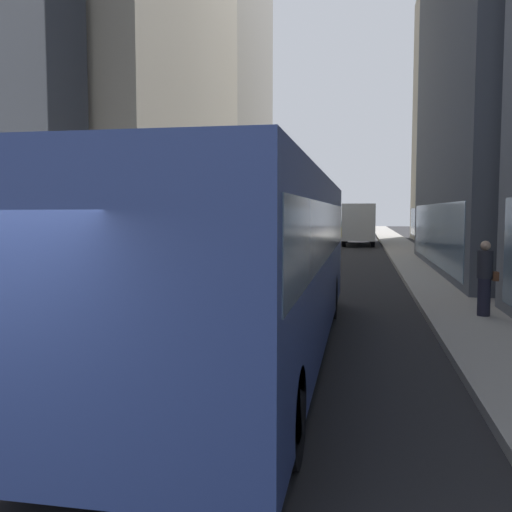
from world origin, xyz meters
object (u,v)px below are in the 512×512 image
Objects in this scene: car_blue_hatchback at (293,238)px; pedestrian_with_handbag at (485,278)px; car_silver_sedan at (29,305)px; car_white_van at (302,235)px; transit_bus at (254,253)px; car_yellow_taxi at (341,230)px; dalmatian_dog at (25,399)px; box_truck at (359,223)px.

car_blue_hatchback is 22.78m from pedestrian_with_handbag.
car_silver_sedan and car_white_van have the same top height.
transit_bus is 4.14m from car_silver_sedan.
car_blue_hatchback is (-2.40, -15.94, -0.00)m from car_yellow_taxi.
car_silver_sedan is 25.96m from car_blue_hatchback.
pedestrian_with_handbag is (6.20, 7.92, 0.50)m from dalmatian_dog.
car_yellow_taxi and car_blue_hatchback have the same top height.
box_truck is 4.44× the size of pedestrian_with_handbag.
car_silver_sedan is at bearing -93.53° from car_blue_hatchback.
car_yellow_taxi is at bearing 87.93° from dalmatian_dog.
box_truck is at bearing 32.98° from car_white_van.
car_blue_hatchback is (-2.40, 25.40, -0.96)m from transit_bus.
pedestrian_with_handbag is at bearing -84.24° from box_truck.
dalmatian_dog is 10.07m from pedestrian_with_handbag.
car_yellow_taxi is 11.22m from car_white_van.
car_silver_sedan reaches higher than dalmatian_dog.
transit_bus is 33.01m from box_truck.
transit_bus reaches higher than pedestrian_with_handbag.
dalmatian_dog is (0.75, -34.59, -0.31)m from car_white_van.
car_white_van is at bearing 87.04° from car_silver_sedan.
car_white_van is (1.60, 30.89, 0.00)m from car_silver_sedan.
car_silver_sedan is 0.59× the size of box_truck.
car_blue_hatchback is at bearing 107.77° from pedestrian_with_handbag.
transit_bus is 5.92m from pedestrian_with_handbag.
car_white_van is 2.71× the size of pedestrian_with_handbag.
transit_bus is 1.54× the size of box_truck.
dalmatian_dog is (-1.65, -45.55, -0.31)m from car_yellow_taxi.
car_white_van is at bearing 104.61° from pedestrian_with_handbag.
car_yellow_taxi is 45.59m from dalmatian_dog.
pedestrian_with_handbag reaches higher than car_blue_hatchback.
transit_bus is 2.72× the size of car_yellow_taxi.
pedestrian_with_handbag is (4.55, -37.63, 0.19)m from car_yellow_taxi.
car_silver_sedan is 0.96× the size of car_white_van.
transit_bus is 6.82× the size of pedestrian_with_handbag.
pedestrian_with_handbag is (2.95, -29.27, -0.65)m from box_truck.
car_yellow_taxi is at bearing 81.44° from car_blue_hatchback.
car_blue_hatchback is at bearing 95.40° from transit_bus.
dalmatian_dog is at bearing -88.54° from car_blue_hatchback.
car_yellow_taxi is 8.56m from box_truck.
car_silver_sedan is 4.56× the size of dalmatian_dog.
car_yellow_taxi is 0.57× the size of box_truck.
box_truck reaches higher than car_white_van.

